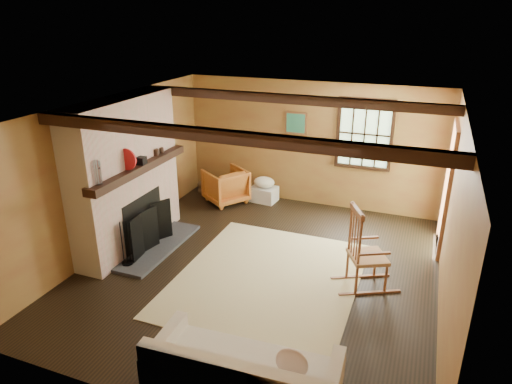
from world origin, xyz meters
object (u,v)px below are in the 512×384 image
at_px(sofa, 243,382).
at_px(armchair, 226,186).
at_px(rocking_chair, 365,254).
at_px(laundry_basket, 264,194).
at_px(fireplace, 127,181).

distance_m(sofa, armchair, 5.12).
height_order(rocking_chair, laundry_basket, rocking_chair).
xyz_separation_m(fireplace, rocking_chair, (3.72, 0.10, -0.60)).
distance_m(rocking_chair, armchair, 3.69).
xyz_separation_m(rocking_chair, laundry_basket, (-2.34, 2.39, -0.36)).
distance_m(rocking_chair, laundry_basket, 3.36).
height_order(fireplace, laundry_basket, fireplace).
height_order(fireplace, armchair, fireplace).
bearing_deg(armchair, fireplace, 18.08).
relative_size(sofa, armchair, 2.48).
xyz_separation_m(fireplace, sofa, (2.96, -2.40, -0.84)).
relative_size(rocking_chair, sofa, 0.64).
xyz_separation_m(fireplace, armchair, (0.67, 2.18, -0.76)).
bearing_deg(sofa, armchair, 113.75).
distance_m(fireplace, sofa, 3.90).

